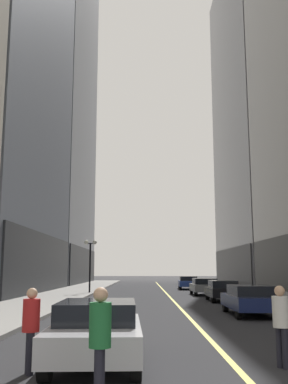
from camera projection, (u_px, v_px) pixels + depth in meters
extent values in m
plane|color=#262628|center=(167.00, 293.00, 37.89)|extent=(200.00, 200.00, 0.00)
cube|color=gray|center=(71.00, 292.00, 37.91)|extent=(4.50, 78.00, 0.15)
cube|color=gray|center=(264.00, 292.00, 37.88)|extent=(4.50, 78.00, 0.15)
cube|color=#E5D64C|center=(167.00, 293.00, 37.89)|extent=(0.16, 70.00, 0.01)
cube|color=#212327|center=(43.00, 264.00, 37.84)|extent=(0.50, 22.80, 5.00)
cube|color=slate|center=(50.00, 47.00, 68.74)|extent=(12.32, 26.00, 71.97)
cube|color=#212327|center=(84.00, 266.00, 62.96)|extent=(0.50, 24.70, 5.00)
cube|color=gray|center=(279.00, 115.00, 66.78)|extent=(15.76, 26.00, 49.99)
cube|color=#2C2C2E|center=(233.00, 266.00, 62.92)|extent=(0.50, 24.70, 5.00)
cube|color=#B7B7BC|center=(97.00, 336.00, 9.51)|extent=(2.02, 4.15, 0.55)
cube|color=black|center=(98.00, 313.00, 9.79)|extent=(1.73, 2.35, 0.50)
cylinder|color=black|center=(136.00, 364.00, 8.08)|extent=(0.24, 0.65, 0.64)
cylinder|color=black|center=(46.00, 364.00, 8.03)|extent=(0.24, 0.65, 0.64)
cylinder|color=black|center=(134.00, 339.00, 10.90)|extent=(0.24, 0.65, 0.64)
cylinder|color=black|center=(68.00, 340.00, 10.84)|extent=(0.24, 0.65, 0.64)
cube|color=#141E4C|center=(251.00, 302.00, 19.76)|extent=(1.98, 4.64, 0.55)
cube|color=black|center=(252.00, 291.00, 19.61)|extent=(1.72, 2.60, 0.50)
cylinder|color=black|center=(226.00, 305.00, 21.31)|extent=(0.23, 0.64, 0.64)
cylinder|color=black|center=(261.00, 305.00, 21.29)|extent=(0.23, 0.64, 0.64)
cylinder|color=black|center=(240.00, 311.00, 18.13)|extent=(0.23, 0.64, 0.64)
cylinder|color=black|center=(281.00, 311.00, 18.11)|extent=(0.23, 0.64, 0.64)
cube|color=black|center=(223.00, 292.00, 28.32)|extent=(1.85, 4.04, 0.55)
cube|color=black|center=(224.00, 284.00, 28.20)|extent=(1.61, 2.27, 0.50)
cylinder|color=black|center=(208.00, 295.00, 29.67)|extent=(0.23, 0.64, 0.64)
cylinder|color=black|center=(232.00, 295.00, 29.64)|extent=(0.23, 0.64, 0.64)
cylinder|color=black|center=(214.00, 298.00, 26.90)|extent=(0.23, 0.64, 0.64)
cylinder|color=black|center=(240.00, 298.00, 26.87)|extent=(0.23, 0.64, 0.64)
cube|color=slate|center=(205.00, 287.00, 35.30)|extent=(1.96, 4.25, 0.55)
cube|color=black|center=(205.00, 281.00, 35.17)|extent=(1.72, 2.38, 0.50)
cylinder|color=black|center=(192.00, 290.00, 36.72)|extent=(0.22, 0.64, 0.64)
cylinder|color=black|center=(213.00, 290.00, 36.72)|extent=(0.22, 0.64, 0.64)
cylinder|color=black|center=(197.00, 292.00, 33.79)|extent=(0.22, 0.64, 0.64)
cylinder|color=black|center=(219.00, 292.00, 33.79)|extent=(0.22, 0.64, 0.64)
cube|color=navy|center=(189.00, 283.00, 45.86)|extent=(2.14, 4.83, 0.55)
cube|color=black|center=(189.00, 279.00, 45.71)|extent=(1.81, 2.74, 0.50)
cylinder|color=black|center=(180.00, 285.00, 47.49)|extent=(0.25, 0.65, 0.64)
cylinder|color=black|center=(196.00, 285.00, 47.41)|extent=(0.25, 0.65, 0.64)
cylinder|color=black|center=(181.00, 287.00, 44.21)|extent=(0.25, 0.65, 0.64)
cylinder|color=black|center=(198.00, 287.00, 44.13)|extent=(0.25, 0.65, 0.64)
cylinder|color=black|center=(99.00, 379.00, 6.55)|extent=(0.14, 0.14, 0.84)
cylinder|color=black|center=(101.00, 376.00, 6.71)|extent=(0.14, 0.14, 0.84)
cylinder|color=#1E6633|center=(101.00, 325.00, 6.76)|extent=(0.36, 0.36, 0.67)
sphere|color=tan|center=(102.00, 295.00, 6.84)|extent=(0.23, 0.23, 0.23)
cylinder|color=black|center=(30.00, 352.00, 8.74)|extent=(0.14, 0.14, 0.80)
cylinder|color=black|center=(31.00, 354.00, 8.60)|extent=(0.14, 0.14, 0.80)
cylinder|color=#B21E1E|center=(32.00, 315.00, 8.80)|extent=(0.44, 0.44, 0.63)
sphere|color=tan|center=(33.00, 293.00, 8.87)|extent=(0.22, 0.22, 0.22)
cylinder|color=black|center=(280.00, 347.00, 9.27)|extent=(0.14, 0.14, 0.81)
cylinder|color=black|center=(286.00, 349.00, 9.13)|extent=(0.14, 0.14, 0.81)
cylinder|color=silver|center=(282.00, 312.00, 9.32)|extent=(0.46, 0.46, 0.64)
sphere|color=tan|center=(280.00, 291.00, 9.40)|extent=(0.22, 0.22, 0.22)
cylinder|color=black|center=(91.00, 268.00, 36.76)|extent=(0.14, 0.14, 4.20)
cylinder|color=black|center=(91.00, 244.00, 37.11)|extent=(0.80, 0.06, 0.06)
sphere|color=white|center=(87.00, 242.00, 37.13)|extent=(0.36, 0.36, 0.36)
sphere|color=white|center=(95.00, 242.00, 37.13)|extent=(0.36, 0.36, 0.36)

